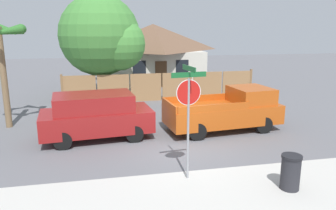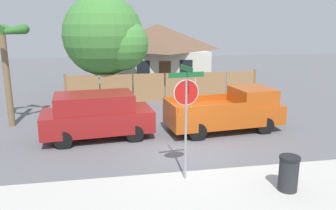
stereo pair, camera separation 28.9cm
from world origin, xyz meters
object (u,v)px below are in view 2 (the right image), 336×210
at_px(stop_sign, 186,103).
at_px(house, 158,51).
at_px(oak_tree, 107,37).
at_px(palm_tree, 3,40).
at_px(orange_pickup, 228,111).
at_px(trash_bin, 288,173).
at_px(red_suv, 97,115).

bearing_deg(stop_sign, house, 77.21).
bearing_deg(oak_tree, house, 58.87).
height_order(palm_tree, orange_pickup, palm_tree).
distance_m(oak_tree, trash_bin, 14.63).
bearing_deg(trash_bin, oak_tree, 109.92).
bearing_deg(stop_sign, oak_tree, 93.52).
xyz_separation_m(red_suv, orange_pickup, (5.72, 0.03, -0.11)).
xyz_separation_m(orange_pickup, stop_sign, (-2.99, -4.35, 1.48)).
bearing_deg(orange_pickup, oak_tree, 117.92).
bearing_deg(stop_sign, orange_pickup, 48.84).
relative_size(palm_tree, trash_bin, 4.55).
xyz_separation_m(oak_tree, palm_tree, (-4.56, -5.33, 0.06)).
height_order(house, red_suv, house).
relative_size(house, palm_tree, 1.72).
height_order(oak_tree, stop_sign, oak_tree).
relative_size(oak_tree, red_suv, 1.41).
bearing_deg(palm_tree, stop_sign, -45.31).
xyz_separation_m(red_suv, stop_sign, (2.73, -4.32, 1.37)).
bearing_deg(oak_tree, orange_pickup, -56.43).
relative_size(palm_tree, stop_sign, 1.35).
bearing_deg(trash_bin, orange_pickup, 86.80).
distance_m(palm_tree, orange_pickup, 10.48).
bearing_deg(trash_bin, house, 91.71).
distance_m(orange_pickup, stop_sign, 5.48).
distance_m(red_suv, orange_pickup, 5.72).
height_order(red_suv, trash_bin, red_suv).
xyz_separation_m(house, orange_pickup, (0.92, -14.80, -1.58)).
bearing_deg(house, palm_tree, -125.47).
xyz_separation_m(palm_tree, stop_sign, (6.73, -6.80, -1.59)).
relative_size(red_suv, orange_pickup, 0.89).
xyz_separation_m(palm_tree, trash_bin, (9.41, -8.06, -3.45)).
height_order(orange_pickup, trash_bin, orange_pickup).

